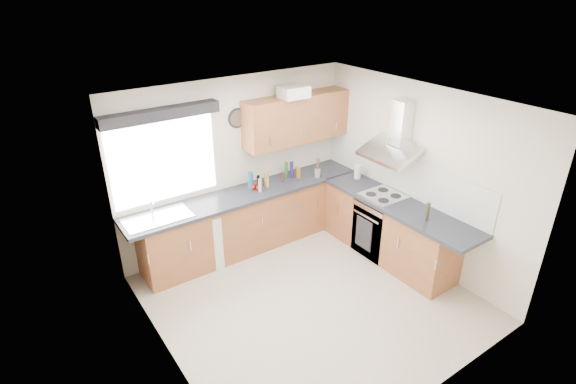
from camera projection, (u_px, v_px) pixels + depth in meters
ground_plane at (310, 299)px, 5.70m from camera, size 3.60×3.60×0.00m
ceiling at (315, 105)px, 4.61m from camera, size 3.60×3.60×0.02m
wall_back at (236, 164)px, 6.49m from camera, size 3.60×0.02×2.50m
wall_front at (441, 294)px, 3.83m from camera, size 3.60×0.02×2.50m
wall_left at (161, 264)px, 4.23m from camera, size 0.02×3.60×2.50m
wall_right at (417, 176)px, 6.08m from camera, size 0.02×3.60×2.50m
window at (164, 160)px, 5.81m from camera, size 1.40×0.02×1.10m
window_blind at (161, 114)px, 5.46m from camera, size 1.50×0.18×0.14m
splashback at (400, 174)px, 6.33m from camera, size 0.01×3.00×0.54m
base_cab_back at (243, 223)px, 6.58m from camera, size 3.00×0.58×0.86m
base_cab_corner at (328, 196)px, 7.39m from camera, size 0.60×0.60×0.86m
base_cab_right at (388, 230)px, 6.40m from camera, size 0.58×2.10×0.86m
worktop_back at (248, 194)px, 6.42m from camera, size 3.60×0.62×0.05m
worktop_right at (399, 206)px, 6.09m from camera, size 0.62×2.42×0.05m
sink at (157, 215)px, 5.71m from camera, size 0.84×0.46×0.10m
oven at (380, 226)px, 6.51m from camera, size 0.56×0.58×0.85m
hob_plate at (383, 196)px, 6.30m from camera, size 0.52×0.52×0.01m
extractor_hood at (395, 136)px, 5.98m from camera, size 0.52×0.78×0.66m
upper_cabinets at (297, 119)px, 6.61m from camera, size 1.70×0.35×0.70m
washing_machine at (200, 238)px, 6.25m from camera, size 0.68×0.67×0.81m
wall_clock at (238, 118)px, 6.20m from camera, size 0.29×0.04×0.29m
casserole at (294, 92)px, 6.27m from camera, size 0.41×0.30×0.17m
storage_box at (292, 93)px, 6.34m from camera, size 0.25×0.21×0.11m
utensil_pot at (317, 173)px, 6.87m from camera, size 0.11×0.11×0.13m
kitchen_roll at (358, 172)px, 6.81m from camera, size 0.12×0.12×0.21m
tomato_cluster at (256, 186)px, 6.50m from camera, size 0.18×0.18×0.07m
jar_0 at (286, 170)px, 6.82m from camera, size 0.05×0.05×0.25m
jar_1 at (299, 173)px, 6.82m from camera, size 0.07×0.07×0.18m
jar_2 at (267, 184)px, 6.55m from camera, size 0.05×0.05×0.11m
jar_3 at (258, 183)px, 6.44m from camera, size 0.04×0.04×0.22m
jar_4 at (251, 181)px, 6.45m from camera, size 0.07×0.07×0.26m
jar_5 at (268, 179)px, 6.57m from camera, size 0.04×0.04×0.20m
jar_6 at (297, 172)px, 6.85m from camera, size 0.07×0.07×0.16m
jar_7 at (292, 170)px, 6.81m from camera, size 0.06×0.06×0.26m
jar_8 at (266, 178)px, 6.54m from camera, size 0.06×0.06×0.26m
jar_9 at (283, 177)px, 6.73m from camera, size 0.05×0.05×0.14m
jar_10 at (260, 185)px, 6.38m from camera, size 0.05×0.05×0.20m
bottle_0 at (428, 212)px, 5.62m from camera, size 0.05×0.05×0.25m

